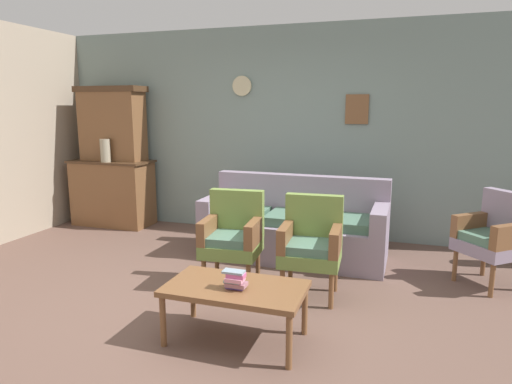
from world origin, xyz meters
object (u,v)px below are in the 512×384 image
(armchair_by_doorway, at_px, (311,242))
(book_stack_on_table, at_px, (235,280))
(vase_on_cabinet, at_px, (105,151))
(coffee_table, at_px, (235,292))
(side_cabinet, at_px, (113,192))
(armchair_row_middle, at_px, (233,234))
(floral_couch, at_px, (295,229))
(wingback_chair_by_fireplace, at_px, (495,235))

(armchair_by_doorway, height_order, book_stack_on_table, armchair_by_doorway)
(armchair_by_doorway, distance_m, book_stack_on_table, 1.07)
(vase_on_cabinet, height_order, coffee_table, vase_on_cabinet)
(vase_on_cabinet, xyz_separation_m, book_stack_on_table, (2.82, -2.42, -0.60))
(armchair_by_doorway, bearing_deg, book_stack_on_table, -108.43)
(side_cabinet, height_order, vase_on_cabinet, vase_on_cabinet)
(coffee_table, bearing_deg, vase_on_cabinet, 139.80)
(armchair_row_middle, height_order, book_stack_on_table, armchair_row_middle)
(side_cabinet, relative_size, armchair_by_doorway, 1.28)
(armchair_by_doorway, bearing_deg, side_cabinet, 153.78)
(side_cabinet, height_order, coffee_table, side_cabinet)
(floral_couch, height_order, coffee_table, floral_couch)
(book_stack_on_table, bearing_deg, side_cabinet, 137.85)
(armchair_row_middle, bearing_deg, coffee_table, -67.93)
(side_cabinet, distance_m, armchair_row_middle, 2.91)
(vase_on_cabinet, relative_size, floral_couch, 0.15)
(floral_couch, xyz_separation_m, armchair_row_middle, (-0.36, -1.00, 0.17))
(armchair_row_middle, relative_size, armchair_by_doorway, 1.00)
(side_cabinet, distance_m, book_stack_on_table, 3.86)
(wingback_chair_by_fireplace, bearing_deg, armchair_by_doorway, -154.27)
(armchair_row_middle, xyz_separation_m, armchair_by_doorway, (0.75, -0.00, 0.00))
(side_cabinet, height_order, armchair_row_middle, side_cabinet)
(side_cabinet, bearing_deg, wingback_chair_by_fireplace, -9.57)
(side_cabinet, bearing_deg, book_stack_on_table, -42.15)
(side_cabinet, distance_m, coffee_table, 3.82)
(armchair_by_doorway, height_order, wingback_chair_by_fireplace, same)
(side_cabinet, relative_size, armchair_row_middle, 1.28)
(vase_on_cabinet, height_order, floral_couch, vase_on_cabinet)
(floral_couch, bearing_deg, wingback_chair_by_fireplace, -6.66)
(vase_on_cabinet, bearing_deg, armchair_by_doorway, -24.00)
(coffee_table, xyz_separation_m, book_stack_on_table, (0.02, -0.05, 0.11))
(side_cabinet, height_order, floral_couch, side_cabinet)
(armchair_by_doorway, distance_m, coffee_table, 1.03)
(floral_couch, distance_m, armchair_by_doorway, 1.09)
(side_cabinet, xyz_separation_m, book_stack_on_table, (2.87, -2.59, 0.02))
(armchair_by_doorway, relative_size, wingback_chair_by_fireplace, 1.00)
(side_cabinet, relative_size, wingback_chair_by_fireplace, 1.28)
(side_cabinet, height_order, armchair_by_doorway, side_cabinet)
(wingback_chair_by_fireplace, height_order, book_stack_on_table, wingback_chair_by_fireplace)
(coffee_table, relative_size, book_stack_on_table, 6.01)
(vase_on_cabinet, distance_m, coffee_table, 3.74)
(wingback_chair_by_fireplace, bearing_deg, armchair_row_middle, -161.96)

